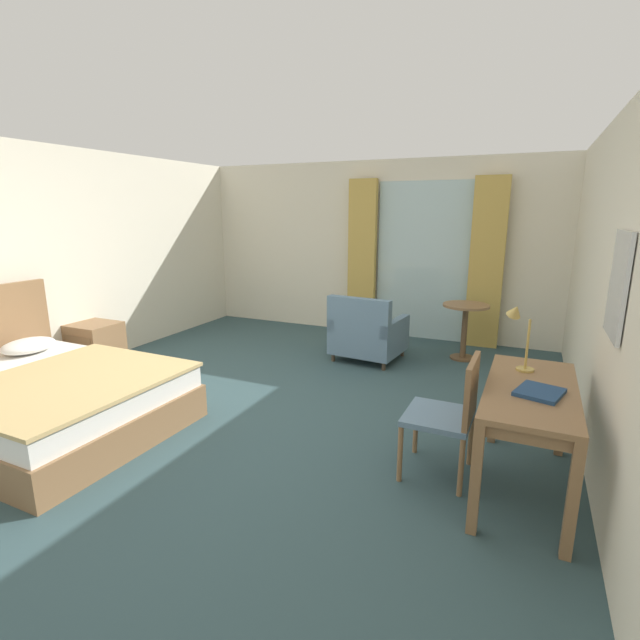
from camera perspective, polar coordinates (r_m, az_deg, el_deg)
ground at (r=4.37m, az=-8.51°, el=-12.51°), size 5.98×7.46×0.10m
wall_back at (r=7.12m, az=6.47°, el=8.64°), size 5.58×0.12×2.54m
wall_left at (r=5.92m, az=-31.96°, el=5.78°), size 0.12×7.06×2.54m
wall_right at (r=3.38m, az=33.35°, el=1.34°), size 0.12×7.06×2.54m
balcony_glass_door at (r=6.86m, az=12.41°, el=6.96°), size 1.31×0.02×2.23m
curtain_panel_left at (r=6.99m, az=5.16°, el=7.51°), size 0.41×0.10×2.28m
curtain_panel_right at (r=6.63m, az=19.68°, el=6.47°), size 0.44×0.10×2.28m
bed at (r=4.71m, az=-31.11°, el=-8.12°), size 2.20×1.69×1.13m
nightstand at (r=6.12m, az=-25.72°, el=-2.88°), size 0.51×0.48×0.55m
writing_desk at (r=3.36m, az=24.31°, el=-8.97°), size 0.57×1.28×0.73m
desk_chair at (r=3.39m, az=15.70°, el=-10.55°), size 0.46×0.49×0.88m
desk_lamp at (r=3.65m, az=23.08°, el=-0.55°), size 0.23×0.26×0.47m
closed_book at (r=3.22m, az=25.26°, el=-7.98°), size 0.32×0.34×0.03m
armchair_by_window at (r=5.83m, az=5.77°, el=-1.76°), size 0.87×0.83×0.83m
round_cafe_table at (r=6.07m, az=17.32°, el=0.04°), size 0.56×0.56×0.70m
wall_mirror at (r=3.20m, az=32.67°, el=3.63°), size 0.02×0.49×0.62m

